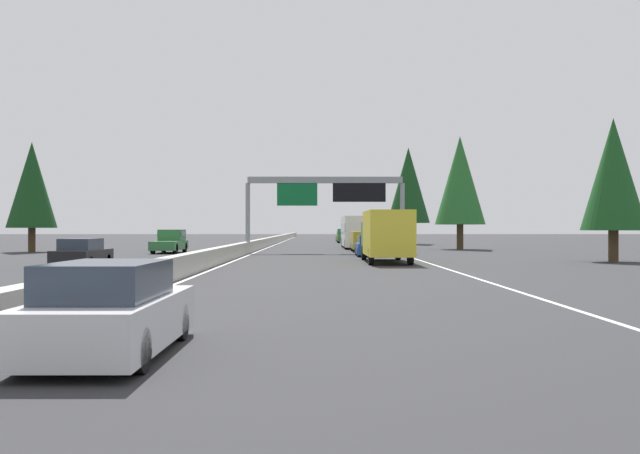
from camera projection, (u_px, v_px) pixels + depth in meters
name	position (u px, v px, depth m)	size (l,w,h in m)	color
ground_plane	(259.00, 250.00, 61.63)	(320.00, 320.00, 0.00)	#2D2D30
median_barrier	(271.00, 241.00, 81.63)	(180.00, 0.56, 0.90)	#ADAAA3
shoulder_stripe_right	(378.00, 247.00, 71.67)	(160.00, 0.16, 0.01)	silver
shoulder_stripe_median	(269.00, 247.00, 71.63)	(160.00, 0.16, 0.01)	silver
sign_gantry_overhead	(327.00, 192.00, 55.15)	(0.50, 12.68, 6.06)	gray
sedan_near_center	(110.00, 312.00, 10.81)	(4.40, 1.80, 1.47)	silver
box_truck_near_right	(386.00, 235.00, 39.91)	(8.50, 2.40, 2.95)	gold
sedan_mid_left	(352.00, 239.00, 80.28)	(4.40, 1.80, 1.47)	black
pickup_far_right	(345.00, 236.00, 93.31)	(5.60, 2.00, 1.86)	#2D6B38
minivan_mid_center	(364.00, 240.00, 58.05)	(5.00, 1.95, 1.69)	#AD931E
sedan_distant_b	(342.00, 236.00, 106.55)	(4.40, 1.80, 1.47)	#AD931E
bus_far_left	(355.00, 231.00, 68.75)	(11.50, 2.55, 3.10)	white
sedan_distant_a	(369.00, 246.00, 48.78)	(4.40, 1.80, 1.47)	#1E4793
oncoming_near	(170.00, 241.00, 55.51)	(5.60, 2.00, 1.86)	#2D6B38
oncoming_far	(82.00, 254.00, 34.40)	(4.40, 1.80, 1.47)	black
conifer_right_near	(613.00, 175.00, 40.40)	(3.70, 3.70, 8.42)	#4C3823
conifer_right_mid	(460.00, 180.00, 64.20)	(4.63, 4.63, 10.52)	#4C3823
conifer_right_far	(408.00, 185.00, 84.65)	(5.21, 5.21, 11.84)	#4C3823
conifer_left_near	(32.00, 185.00, 56.96)	(3.99, 3.99, 9.08)	#4C3823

